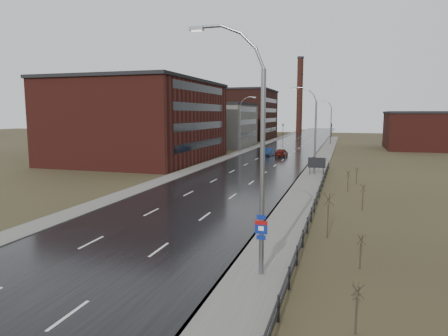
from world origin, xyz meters
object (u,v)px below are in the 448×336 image
Objects in this scene: streetlight_main at (256,154)px; billboard at (317,163)px; car_near at (269,152)px; car_far at (282,153)px.

billboard is at bearing 88.93° from streetlight_main.
streetlight_main is 33.94m from billboard.
streetlight_main is at bearing -91.07° from billboard.
car_far is (2.64, -1.24, 0.05)m from car_near.
streetlight_main is at bearing 100.06° from car_far.
car_near is (-10.48, 22.80, -0.92)m from billboard.
car_far is at bearing 97.45° from streetlight_main.
streetlight_main reaches higher than car_far.
car_near is 0.97× the size of car_far.
car_far is at bearing -18.77° from car_near.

